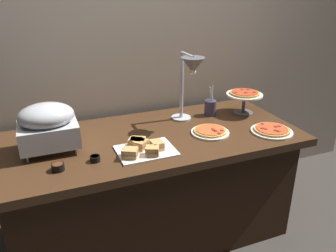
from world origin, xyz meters
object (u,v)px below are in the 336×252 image
pizza_plate_front (210,131)px  sandwich_platter (143,148)px  chafing_dish (47,125)px  pizza_plate_center (272,130)px  heat_lamp (191,72)px  sauce_cup_far (95,158)px  pizza_plate_raised_stand (244,96)px  utensil_holder (210,107)px  sauce_cup_near (58,167)px

pizza_plate_front → sandwich_platter: bearing=-170.1°
chafing_dish → pizza_plate_center: size_ratio=1.20×
heat_lamp → sauce_cup_far: bearing=-158.9°
chafing_dish → heat_lamp: heat_lamp is taller
pizza_plate_center → pizza_plate_raised_stand: pizza_plate_raised_stand is taller
chafing_dish → utensil_holder: chafing_dish is taller
sauce_cup_far → heat_lamp: bearing=21.1°
pizza_plate_front → pizza_plate_raised_stand: 0.48m
chafing_dish → pizza_plate_raised_stand: size_ratio=1.22×
sandwich_platter → sauce_cup_far: sandwich_platter is taller
sauce_cup_far → utensil_holder: 0.99m
sauce_cup_near → pizza_plate_front: bearing=7.1°
chafing_dish → pizza_plate_front: (0.96, -0.13, -0.15)m
chafing_dish → sauce_cup_far: chafing_dish is taller
chafing_dish → heat_lamp: size_ratio=0.67×
pizza_plate_raised_stand → chafing_dish: bearing=-175.8°
sauce_cup_near → sauce_cup_far: size_ratio=1.17×
sandwich_platter → sauce_cup_near: sandwich_platter is taller
pizza_plate_raised_stand → sauce_cup_far: pizza_plate_raised_stand is taller
sandwich_platter → sauce_cup_far: bearing=-177.9°
pizza_plate_front → sauce_cup_near: sauce_cup_near is taller
pizza_plate_front → utensil_holder: 0.33m
chafing_dish → pizza_plate_raised_stand: (1.36, 0.10, -0.03)m
sauce_cup_near → sauce_cup_far: 0.20m
chafing_dish → heat_lamp: bearing=2.3°
pizza_plate_front → sandwich_platter: 0.48m
pizza_plate_raised_stand → sandwich_platter: pizza_plate_raised_stand is taller
pizza_plate_front → pizza_plate_center: (0.38, -0.13, 0.00)m
chafing_dish → sauce_cup_near: size_ratio=4.87×
pizza_plate_front → chafing_dish: bearing=172.1°
pizza_plate_front → sandwich_platter: sandwich_platter is taller
pizza_plate_center → sandwich_platter: sandwich_platter is taller
pizza_plate_front → sauce_cup_near: (-0.95, -0.12, 0.01)m
heat_lamp → sauce_cup_far: size_ratio=8.47×
pizza_plate_raised_stand → sauce_cup_near: size_ratio=3.99×
pizza_plate_raised_stand → sauce_cup_far: 1.20m
chafing_dish → utensil_holder: 1.13m
pizza_plate_front → sauce_cup_far: 0.76m
chafing_dish → pizza_plate_center: 1.37m
pizza_plate_front → sauce_cup_near: bearing=-172.9°
heat_lamp → utensil_holder: heat_lamp is taller
chafing_dish → sauce_cup_near: chafing_dish is taller
heat_lamp → sandwich_platter: (-0.41, -0.25, -0.34)m
sandwich_platter → sauce_cup_far: 0.28m
sauce_cup_far → pizza_plate_center: bearing=-2.0°
pizza_plate_raised_stand → sauce_cup_near: pizza_plate_raised_stand is taller
pizza_plate_raised_stand → utensil_holder: (-0.25, 0.05, -0.07)m
heat_lamp → sauce_cup_near: heat_lamp is taller
pizza_plate_center → sauce_cup_far: (-1.13, 0.04, 0.00)m
sandwich_platter → sauce_cup_far: (-0.28, -0.01, -0.01)m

